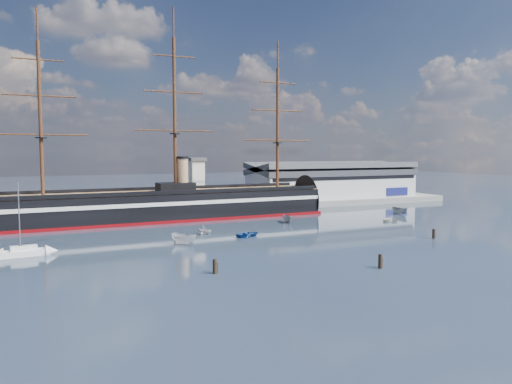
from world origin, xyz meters
name	(u,v)px	position (x,y,z in m)	size (l,w,h in m)	color
ground	(228,227)	(0.00, 40.00, 0.00)	(600.00, 600.00, 0.00)	#202835
quay	(215,210)	(10.00, 76.00, 0.00)	(180.00, 18.00, 2.00)	slate
warehouse	(332,181)	(58.00, 80.00, 7.98)	(63.00, 21.00, 11.60)	#B7BABC
quay_tower	(197,181)	(3.00, 73.00, 9.75)	(5.00, 5.00, 15.00)	silver
warship	(163,205)	(-11.27, 60.00, 4.04)	(113.02, 17.87, 53.94)	black
sailboat	(24,251)	(-46.35, 23.63, 0.85)	(8.55, 3.17, 13.39)	white
motorboat_a	(184,245)	(-16.95, 21.74, 0.00)	(7.25, 2.66, 2.90)	white
motorboat_b	(248,237)	(-1.15, 25.11, 0.00)	(3.65, 1.46, 1.70)	navy
motorboat_c	(288,223)	(17.38, 40.45, 0.00)	(6.31, 2.31, 2.52)	slate
motorboat_d	(204,234)	(-8.98, 32.21, 0.00)	(6.11, 2.65, 2.24)	silver
motorboat_e	(391,221)	(43.77, 30.58, 0.00)	(2.71, 1.08, 1.26)	beige
motorboat_f	(400,214)	(56.64, 41.82, 0.00)	(6.85, 2.51, 2.74)	gray
piling_near_left	(215,274)	(-19.72, -3.23, 0.00)	(0.64, 0.64, 3.01)	black
piling_near_mid	(380,268)	(5.71, -11.41, 0.00)	(0.64, 0.64, 3.04)	black
piling_far_right	(434,238)	(34.40, 5.82, 0.00)	(0.64, 0.64, 2.78)	black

